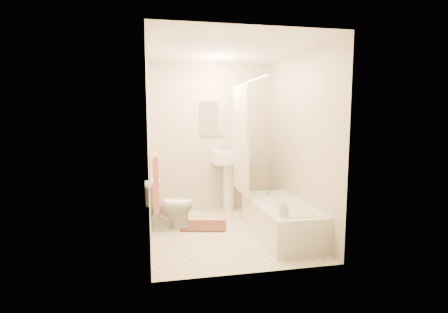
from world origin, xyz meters
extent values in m
plane|color=beige|center=(0.00, 0.00, 0.00)|extent=(2.40, 2.40, 0.00)
plane|color=white|center=(0.00, 0.00, 2.40)|extent=(2.40, 2.40, 0.00)
cube|color=beige|center=(0.00, 1.20, 1.20)|extent=(2.00, 0.02, 2.40)
cube|color=beige|center=(-1.00, 0.00, 1.20)|extent=(0.02, 2.40, 2.40)
cube|color=beige|center=(1.00, 0.00, 1.20)|extent=(0.02, 2.40, 2.40)
cube|color=white|center=(0.00, 1.18, 1.50)|extent=(0.40, 0.03, 0.55)
cylinder|color=silver|center=(0.30, 0.10, 2.00)|extent=(0.03, 1.70, 0.03)
cube|color=silver|center=(0.30, 0.50, 1.22)|extent=(0.04, 0.80, 1.55)
cylinder|color=silver|center=(-0.96, -0.25, 1.10)|extent=(0.02, 0.60, 0.02)
cube|color=#CC7266|center=(-0.93, -0.25, 0.78)|extent=(0.06, 0.45, 0.66)
cylinder|color=white|center=(-0.93, 0.12, 0.70)|extent=(0.11, 0.12, 0.12)
imported|color=white|center=(-0.75, 0.35, 0.33)|extent=(0.68, 0.40, 0.65)
cube|color=#4E2620|center=(-0.27, 0.31, 0.01)|extent=(0.71, 0.59, 0.02)
imported|color=silver|center=(0.49, -0.75, 0.53)|extent=(0.10, 0.10, 0.21)
cube|color=#47B55D|center=(0.68, 0.32, 0.44)|extent=(0.12, 0.20, 0.04)
camera|label=1|loc=(-0.96, -4.40, 1.60)|focal=28.00mm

